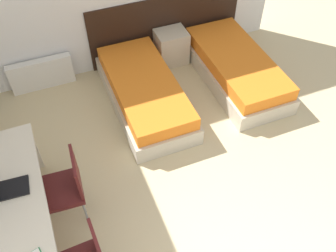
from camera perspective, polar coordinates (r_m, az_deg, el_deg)
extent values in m
cube|color=black|center=(5.92, -0.32, 14.93)|extent=(2.40, 0.03, 0.99)
cube|color=beige|center=(5.22, -3.53, 4.34)|extent=(0.89, 1.93, 0.25)
cube|color=orange|center=(5.07, -3.64, 6.16)|extent=(0.81, 1.85, 0.19)
cube|color=beige|center=(5.69, 10.17, 7.93)|extent=(0.89, 1.93, 0.25)
cube|color=orange|center=(5.55, 10.47, 9.68)|extent=(0.81, 1.85, 0.19)
cube|color=beige|center=(5.88, 0.50, 11.94)|extent=(0.46, 0.38, 0.53)
cube|color=silver|center=(5.72, -18.69, 7.53)|extent=(0.90, 0.12, 0.46)
cube|color=beige|center=(3.60, -22.09, -14.31)|extent=(0.58, 2.41, 0.04)
cube|color=beige|center=(4.60, -22.43, -3.99)|extent=(0.52, 0.04, 0.70)
cube|color=#511919|center=(4.02, -16.16, -9.45)|extent=(0.48, 0.48, 0.05)
cube|color=#511919|center=(3.81, -13.78, -6.88)|extent=(0.06, 0.41, 0.41)
cylinder|color=slate|center=(4.13, -17.84, -14.03)|extent=(0.02, 0.02, 0.42)
cylinder|color=slate|center=(4.34, -18.35, -9.61)|extent=(0.02, 0.02, 0.42)
cylinder|color=slate|center=(4.09, -12.39, -12.88)|extent=(0.02, 0.02, 0.42)
cylinder|color=slate|center=(4.31, -13.25, -8.49)|extent=(0.02, 0.02, 0.42)
cube|color=#511919|center=(3.37, -10.53, -18.08)|extent=(0.05, 0.41, 0.41)
cube|color=black|center=(3.81, -22.92, -8.83)|extent=(0.36, 0.24, 0.02)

